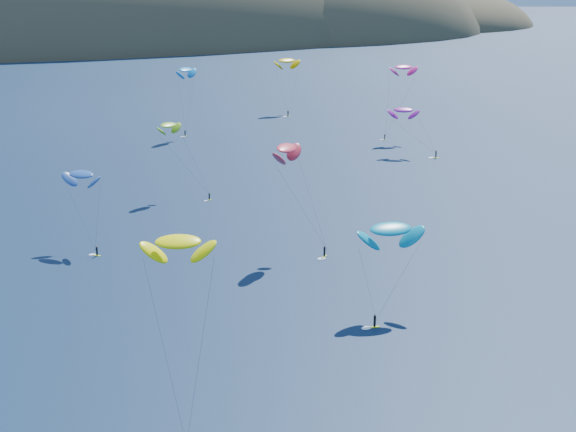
{
  "coord_description": "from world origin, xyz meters",
  "views": [
    {
      "loc": [
        -38.01,
        -42.67,
        50.21
      ],
      "look_at": [
        8.23,
        80.0,
        9.0
      ],
      "focal_mm": 50.0,
      "sensor_mm": 36.0,
      "label": 1
    }
  ],
  "objects": [
    {
      "name": "kitesurfer_8",
      "position": [
        79.15,
        170.51,
        21.02
      ],
      "size": [
        11.66,
        4.73,
        23.44
      ],
      "rotation": [
        0.0,
        0.0,
        -0.06
      ],
      "color": "#D0F81B",
      "rests_on": "ground"
    },
    {
      "name": "kitesurfer_3",
      "position": [
        -0.57,
        132.47,
        15.86
      ],
      "size": [
        11.04,
        12.06,
        17.82
      ],
      "rotation": [
        0.0,
        0.0,
        0.58
      ],
      "color": "#D0F81B",
      "rests_on": "ground"
    },
    {
      "name": "kitesurfer_4",
      "position": [
        19.25,
        196.91,
        19.78
      ],
      "size": [
        9.33,
        8.88,
        22.28
      ],
      "rotation": [
        0.0,
        0.0,
        0.72
      ],
      "color": "#D0F81B",
      "rests_on": "ground"
    },
    {
      "name": "island",
      "position": [
        39.4,
        562.36,
        -10.74
      ],
      "size": [
        730.0,
        300.0,
        210.0
      ],
      "color": "#3D3526",
      "rests_on": "ground"
    },
    {
      "name": "kitesurfer_9",
      "position": [
        11.2,
        88.52,
        18.86
      ],
      "size": [
        9.97,
        12.13,
        21.37
      ],
      "rotation": [
        0.0,
        0.0,
        0.76
      ],
      "color": "#D0F81B",
      "rests_on": "ground"
    },
    {
      "name": "kitesurfer_5",
      "position": [
        16.59,
        58.51,
        12.35
      ],
      "size": [
        11.58,
        9.7,
        15.18
      ],
      "rotation": [
        0.0,
        0.0,
        -0.1
      ],
      "color": "#D0F81B",
      "rests_on": "ground"
    },
    {
      "name": "kitesurfer_10",
      "position": [
        -23.23,
        104.65,
        13.26
      ],
      "size": [
        8.27,
        12.85,
        15.52
      ],
      "rotation": [
        0.0,
        0.0,
        -0.78
      ],
      "color": "#D0F81B",
      "rests_on": "ground"
    },
    {
      "name": "kitesurfer_6",
      "position": [
        68.7,
        150.45,
        12.09
      ],
      "size": [
        11.27,
        12.72,
        14.46
      ],
      "rotation": [
        0.0,
        0.0,
        -0.47
      ],
      "color": "#D0F81B",
      "rests_on": "ground"
    },
    {
      "name": "kitesurfer_2",
      "position": [
        -20.04,
        39.25,
        21.1
      ],
      "size": [
        8.58,
        11.62,
        23.34
      ],
      "rotation": [
        0.0,
        0.0,
        -0.31
      ],
      "color": "#D0F81B",
      "rests_on": "ground"
    },
    {
      "name": "kitesurfer_11",
      "position": [
        62.59,
        225.43,
        17.8
      ],
      "size": [
        10.66,
        14.36,
        20.62
      ],
      "rotation": [
        0.0,
        0.0,
        0.17
      ],
      "color": "#D0F81B",
      "rests_on": "ground"
    }
  ]
}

